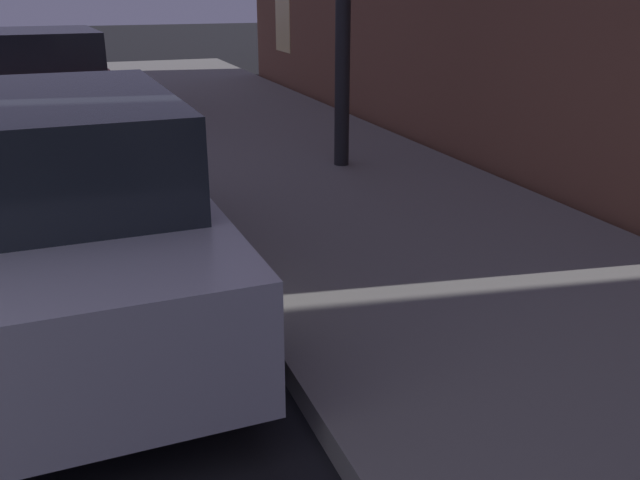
{
  "coord_description": "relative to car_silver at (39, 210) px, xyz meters",
  "views": [
    {
      "loc": [
        3.07,
        -1.12,
        1.99
      ],
      "look_at": [
        4.05,
        1.48,
        0.96
      ],
      "focal_mm": 38.25,
      "sensor_mm": 36.0,
      "label": 1
    }
  ],
  "objects": [
    {
      "name": "car_red",
      "position": [
        0.0,
        6.61,
        -0.0
      ],
      "size": [
        2.15,
        4.26,
        1.43
      ],
      "color": "maroon",
      "rests_on": "ground"
    },
    {
      "name": "car_silver",
      "position": [
        0.0,
        0.0,
        0.0
      ],
      "size": [
        2.13,
        4.11,
        1.43
      ],
      "color": "#B7B7BF",
      "rests_on": "ground"
    }
  ]
}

